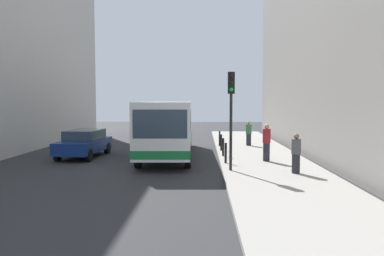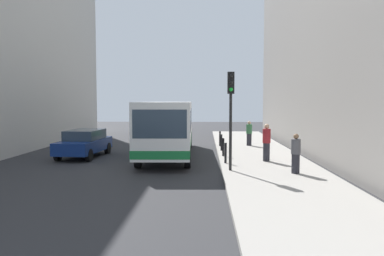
# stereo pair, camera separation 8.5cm
# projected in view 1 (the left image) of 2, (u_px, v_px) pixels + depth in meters

# --- Properties ---
(ground_plane) EXTENTS (80.00, 80.00, 0.00)m
(ground_plane) POSITION_uv_depth(u_px,v_px,m) (150.00, 169.00, 17.57)
(ground_plane) COLOR #2D2D30
(sidewalk) EXTENTS (4.40, 40.00, 0.15)m
(sidewalk) POSITION_uv_depth(u_px,v_px,m) (270.00, 168.00, 17.41)
(sidewalk) COLOR #9E9991
(sidewalk) RESTS_ON ground
(building_right) EXTENTS (7.00, 32.00, 13.08)m
(building_right) POSITION_uv_depth(u_px,v_px,m) (374.00, 36.00, 20.77)
(building_right) COLOR gray
(building_right) RESTS_ON ground
(bus) EXTENTS (2.84, 11.09, 3.00)m
(bus) POSITION_uv_depth(u_px,v_px,m) (168.00, 125.00, 21.65)
(bus) COLOR white
(bus) RESTS_ON ground
(car_beside_bus) EXTENTS (2.08, 4.50, 1.48)m
(car_beside_bus) POSITION_uv_depth(u_px,v_px,m) (84.00, 143.00, 21.18)
(car_beside_bus) COLOR navy
(car_beside_bus) RESTS_ON ground
(traffic_light) EXTENTS (0.28, 0.33, 4.10)m
(traffic_light) POSITION_uv_depth(u_px,v_px,m) (231.00, 102.00, 16.10)
(traffic_light) COLOR black
(traffic_light) RESTS_ON sidewalk
(bollard_near) EXTENTS (0.11, 0.11, 0.95)m
(bollard_near) POSITION_uv_depth(u_px,v_px,m) (226.00, 153.00, 18.19)
(bollard_near) COLOR black
(bollard_near) RESTS_ON sidewalk
(bollard_mid) EXTENTS (0.11, 0.11, 0.95)m
(bollard_mid) POSITION_uv_depth(u_px,v_px,m) (223.00, 147.00, 20.51)
(bollard_mid) COLOR black
(bollard_mid) RESTS_ON sidewalk
(bollard_far) EXTENTS (0.11, 0.11, 0.95)m
(bollard_far) POSITION_uv_depth(u_px,v_px,m) (221.00, 142.00, 22.82)
(bollard_far) COLOR black
(bollard_far) RESTS_ON sidewalk
(bollard_farthest) EXTENTS (0.11, 0.11, 0.95)m
(bollard_farthest) POSITION_uv_depth(u_px,v_px,m) (220.00, 139.00, 25.14)
(bollard_farthest) COLOR black
(bollard_farthest) RESTS_ON sidewalk
(pedestrian_near_signal) EXTENTS (0.38, 0.38, 1.60)m
(pedestrian_near_signal) POSITION_uv_depth(u_px,v_px,m) (296.00, 154.00, 15.59)
(pedestrian_near_signal) COLOR #26262D
(pedestrian_near_signal) RESTS_ON sidewalk
(pedestrian_mid_sidewalk) EXTENTS (0.38, 0.38, 1.81)m
(pedestrian_mid_sidewalk) POSITION_uv_depth(u_px,v_px,m) (267.00, 142.00, 18.74)
(pedestrian_mid_sidewalk) COLOR #26262D
(pedestrian_mid_sidewalk) RESTS_ON sidewalk
(pedestrian_far_sidewalk) EXTENTS (0.38, 0.38, 1.60)m
(pedestrian_far_sidewalk) POSITION_uv_depth(u_px,v_px,m) (249.00, 133.00, 25.40)
(pedestrian_far_sidewalk) COLOR #26262D
(pedestrian_far_sidewalk) RESTS_ON sidewalk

